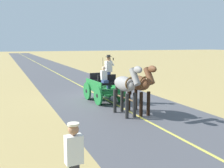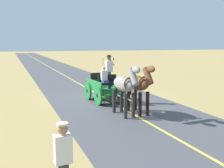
{
  "view_description": "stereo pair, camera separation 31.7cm",
  "coord_description": "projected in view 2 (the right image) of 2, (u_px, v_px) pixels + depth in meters",
  "views": [
    {
      "loc": [
        5.25,
        14.03,
        3.07
      ],
      "look_at": [
        0.28,
        1.99,
        1.1
      ],
      "focal_mm": 42.76,
      "sensor_mm": 36.0,
      "label": 1
    },
    {
      "loc": [
        4.96,
        14.15,
        3.07
      ],
      "look_at": [
        0.28,
        1.99,
        1.1
      ],
      "focal_mm": 42.76,
      "sensor_mm": 36.0,
      "label": 2
    }
  ],
  "objects": [
    {
      "name": "road_centre_stripe",
      "position": [
        104.0,
        98.0,
        15.27
      ],
      "size": [
        0.12,
        160.0,
        0.0
      ],
      "primitive_type": "cube",
      "color": "#DBCC4C",
      "rests_on": "road_surface"
    },
    {
      "name": "horse_near_side",
      "position": [
        139.0,
        84.0,
        11.6
      ],
      "size": [
        0.62,
        2.13,
        2.21
      ],
      "color": "brown",
      "rests_on": "ground"
    },
    {
      "name": "horse_off_side",
      "position": [
        125.0,
        85.0,
        11.31
      ],
      "size": [
        0.67,
        2.13,
        2.21
      ],
      "color": "gray",
      "rests_on": "ground"
    },
    {
      "name": "pedestrian_walking",
      "position": [
        63.0,
        163.0,
        4.95
      ],
      "size": [
        0.33,
        0.22,
        1.65
      ],
      "color": "#2D2D33",
      "rests_on": "ground"
    },
    {
      "name": "horse_drawn_carriage",
      "position": [
        105.0,
        86.0,
        14.25
      ],
      "size": [
        1.55,
        4.52,
        2.5
      ],
      "color": "#1E7233",
      "rests_on": "ground"
    },
    {
      "name": "ground_plane",
      "position": [
        104.0,
        98.0,
        15.28
      ],
      "size": [
        200.0,
        200.0,
        0.0
      ],
      "primitive_type": "plane",
      "color": "tan"
    },
    {
      "name": "road_surface",
      "position": [
        104.0,
        98.0,
        15.28
      ],
      "size": [
        6.24,
        160.0,
        0.01
      ],
      "primitive_type": "cube",
      "color": "#4C4C51",
      "rests_on": "ground"
    },
    {
      "name": "traffic_cone",
      "position": [
        127.0,
        84.0,
        18.87
      ],
      "size": [
        0.32,
        0.32,
        0.5
      ],
      "primitive_type": "cone",
      "color": "orange",
      "rests_on": "ground"
    }
  ]
}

